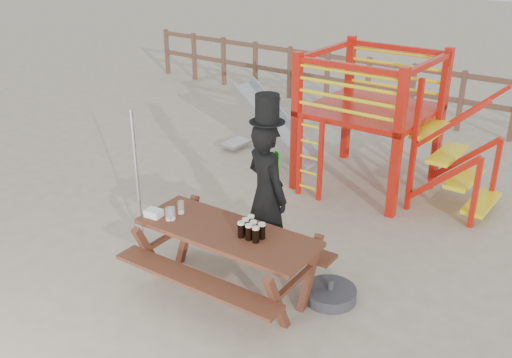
# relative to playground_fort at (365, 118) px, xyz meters

# --- Properties ---
(ground) EXTENTS (60.00, 60.00, 0.00)m
(ground) POSITION_rel_playground_fort_xyz_m (-0.12, -3.58, -1.07)
(ground) COLOR #BBA991
(ground) RESTS_ON ground
(back_fence) EXTENTS (15.09, 0.09, 1.20)m
(back_fence) POSITION_rel_playground_fort_xyz_m (-0.12, 3.42, -0.34)
(back_fence) COLOR brown
(back_fence) RESTS_ON ground
(playground_fort) EXTENTS (4.71, 1.84, 2.10)m
(playground_fort) POSITION_rel_playground_fort_xyz_m (0.00, 0.00, 0.00)
(playground_fort) COLOR red
(playground_fort) RESTS_ON ground
(picnic_table) EXTENTS (2.05, 1.46, 0.77)m
(picnic_table) POSITION_rel_playground_fort_xyz_m (0.20, -3.53, -0.59)
(picnic_table) COLOR brown
(picnic_table) RESTS_ON ground
(man_with_hat) EXTENTS (0.74, 0.61, 2.07)m
(man_with_hat) POSITION_rel_playground_fort_xyz_m (0.16, -2.76, -0.14)
(man_with_hat) COLOR black
(man_with_hat) RESTS_ON ground
(metal_pole) EXTENTS (0.04, 0.04, 1.81)m
(metal_pole) POSITION_rel_playground_fort_xyz_m (-1.25, -3.45, -0.17)
(metal_pole) COLOR #B2B2B7
(metal_pole) RESTS_ON ground
(parasol_base) EXTENTS (0.57, 0.57, 0.24)m
(parasol_base) POSITION_rel_playground_fort_xyz_m (1.18, -2.98, -1.00)
(parasol_base) COLOR #37373C
(parasol_base) RESTS_ON ground
(paper_bag) EXTENTS (0.20, 0.17, 0.08)m
(paper_bag) POSITION_rel_playground_fort_xyz_m (-0.65, -3.77, -0.26)
(paper_bag) COLOR white
(paper_bag) RESTS_ON picnic_table
(stout_pints) EXTENTS (0.27, 0.25, 0.17)m
(stout_pints) POSITION_rel_playground_fort_xyz_m (0.49, -3.48, -0.22)
(stout_pints) COLOR black
(stout_pints) RESTS_ON picnic_table
(empty_glasses) EXTENTS (0.10, 0.27, 0.15)m
(empty_glasses) POSITION_rel_playground_fort_xyz_m (-0.45, -3.65, -0.24)
(empty_glasses) COLOR silver
(empty_glasses) RESTS_ON picnic_table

